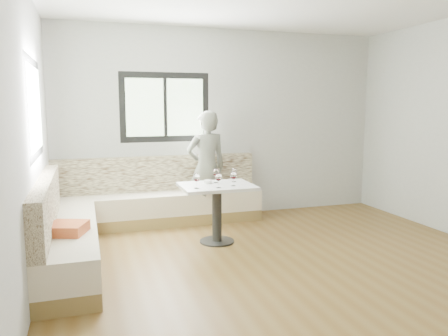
{
  "coord_description": "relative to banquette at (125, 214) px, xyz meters",
  "views": [
    {
      "loc": [
        -2.03,
        -3.82,
        1.69
      ],
      "look_at": [
        -0.39,
        1.29,
        0.91
      ],
      "focal_mm": 35.0,
      "sensor_mm": 36.0,
      "label": 1
    }
  ],
  "objects": [
    {
      "name": "wine_glass_d",
      "position": [
        1.1,
        -0.3,
        0.51
      ],
      "size": [
        0.08,
        0.08,
        0.18
      ],
      "color": "white",
      "rests_on": "table"
    },
    {
      "name": "wine_glass_b",
      "position": [
        1.03,
        -0.65,
        0.51
      ],
      "size": [
        0.08,
        0.08,
        0.18
      ],
      "color": "white",
      "rests_on": "table"
    },
    {
      "name": "olive_ramekin",
      "position": [
        0.99,
        -0.32,
        0.41
      ],
      "size": [
        0.11,
        0.11,
        0.04
      ],
      "color": "white",
      "rests_on": "table"
    },
    {
      "name": "wine_glass_e",
      "position": [
        1.34,
        -0.32,
        0.51
      ],
      "size": [
        0.08,
        0.08,
        0.18
      ],
      "color": "white",
      "rests_on": "table"
    },
    {
      "name": "wine_glass_a",
      "position": [
        0.78,
        -0.61,
        0.51
      ],
      "size": [
        0.08,
        0.08,
        0.18
      ],
      "color": "white",
      "rests_on": "table"
    },
    {
      "name": "room",
      "position": [
        1.51,
        -1.55,
        1.08
      ],
      "size": [
        5.01,
        5.01,
        2.81
      ],
      "color": "brown",
      "rests_on": "ground"
    },
    {
      "name": "person",
      "position": [
        1.19,
        0.48,
        0.47
      ],
      "size": [
        0.62,
        0.45,
        1.61
      ],
      "primitive_type": "imported",
      "rotation": [
        0.0,
        0.0,
        3.25
      ],
      "color": "slate",
      "rests_on": "ground"
    },
    {
      "name": "table",
      "position": [
        1.07,
        -0.44,
        0.21
      ],
      "size": [
        0.88,
        0.69,
        0.72
      ],
      "rotation": [
        0.0,
        0.0,
        -0.01
      ],
      "color": "black",
      "rests_on": "ground"
    },
    {
      "name": "banquette",
      "position": [
        0.0,
        0.0,
        0.0
      ],
      "size": [
        2.9,
        2.8,
        0.95
      ],
      "color": "olive",
      "rests_on": "ground"
    },
    {
      "name": "wine_glass_c",
      "position": [
        1.24,
        -0.58,
        0.51
      ],
      "size": [
        0.08,
        0.08,
        0.18
      ],
      "color": "white",
      "rests_on": "table"
    }
  ]
}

